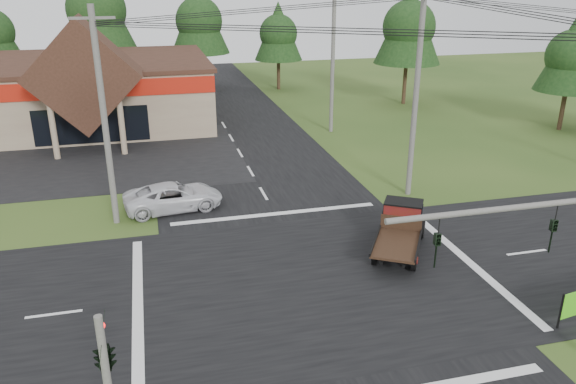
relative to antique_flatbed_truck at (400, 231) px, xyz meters
name	(u,v)px	position (x,y,z in m)	size (l,w,h in m)	color
ground	(314,281)	(-4.43, -1.52, -1.06)	(120.00, 120.00, 0.00)	#2D4719
road_ns	(314,280)	(-4.43, -1.52, -1.05)	(12.00, 120.00, 0.02)	black
road_ew	(314,280)	(-4.43, -1.52, -1.04)	(120.00, 12.00, 0.02)	black
parking_apron	(27,164)	(-18.43, 17.48, -1.04)	(28.00, 14.00, 0.02)	black
cvs_building	(22,93)	(-20.13, 28.05, 1.72)	(30.40, 18.20, 9.19)	gray
traffic_signal_corner	(103,343)	(-11.93, -8.84, 2.47)	(0.53, 2.48, 4.40)	#595651
utility_pole_nw	(104,118)	(-12.43, 6.48, 4.33)	(2.00, 0.30, 10.50)	#595651
utility_pole_ne	(416,91)	(3.57, 6.48, 4.83)	(2.00, 0.30, 11.50)	#595651
utility_pole_n	(333,58)	(3.57, 20.48, 4.68)	(2.00, 0.30, 11.20)	#595651
tree_row_c	(96,7)	(-14.43, 39.48, 7.66)	(7.28, 7.28, 13.13)	#332316
tree_row_d	(199,18)	(-4.43, 40.48, 6.32)	(6.16, 6.16, 11.11)	#332316
tree_row_e	(278,32)	(3.57, 38.48, 4.98)	(5.04, 5.04, 9.09)	#332316
tree_side_ne	(409,24)	(13.57, 28.48, 6.32)	(6.16, 6.16, 11.11)	#332316
tree_side_e_near	(573,53)	(21.57, 16.48, 4.98)	(5.04, 5.04, 9.09)	#332316
antique_flatbed_truck	(400,231)	(0.00, 0.00, 0.00)	(1.93, 5.05, 2.11)	#5A1C0C
white_pickup	(173,197)	(-9.50, 7.48, -0.34)	(2.37, 5.14, 1.43)	silver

